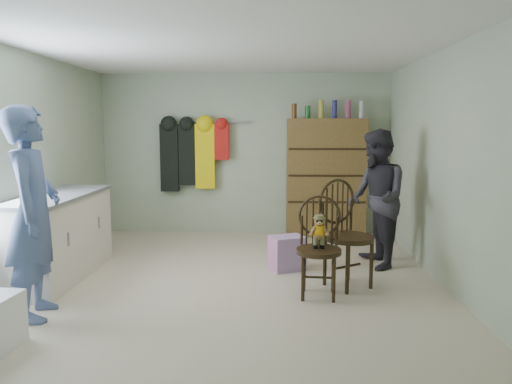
{
  "coord_description": "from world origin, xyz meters",
  "views": [
    {
      "loc": [
        0.45,
        -5.35,
        1.68
      ],
      "look_at": [
        0.25,
        0.2,
        0.95
      ],
      "focal_mm": 35.0,
      "sensor_mm": 36.0,
      "label": 1
    }
  ],
  "objects_px": {
    "counter": "(58,236)",
    "chair_front": "(319,241)",
    "chair_far": "(345,229)",
    "dresser": "(326,177)"
  },
  "relations": [
    {
      "from": "chair_front",
      "to": "chair_far",
      "type": "xyz_separation_m",
      "value": [
        0.3,
        0.32,
        0.05
      ]
    },
    {
      "from": "counter",
      "to": "chair_front",
      "type": "xyz_separation_m",
      "value": [
        2.85,
        -0.49,
        0.08
      ]
    },
    {
      "from": "chair_far",
      "to": "dresser",
      "type": "height_order",
      "value": "dresser"
    },
    {
      "from": "counter",
      "to": "dresser",
      "type": "xyz_separation_m",
      "value": [
        3.2,
        2.3,
        0.44
      ]
    },
    {
      "from": "counter",
      "to": "chair_far",
      "type": "xyz_separation_m",
      "value": [
        3.15,
        -0.17,
        0.14
      ]
    },
    {
      "from": "dresser",
      "to": "counter",
      "type": "bearing_deg",
      "value": -144.31
    },
    {
      "from": "counter",
      "to": "chair_far",
      "type": "height_order",
      "value": "chair_far"
    },
    {
      "from": "counter",
      "to": "chair_front",
      "type": "height_order",
      "value": "chair_front"
    },
    {
      "from": "counter",
      "to": "chair_far",
      "type": "bearing_deg",
      "value": -3.13
    },
    {
      "from": "chair_far",
      "to": "dresser",
      "type": "xyz_separation_m",
      "value": [
        0.05,
        2.47,
        0.3
      ]
    }
  ]
}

